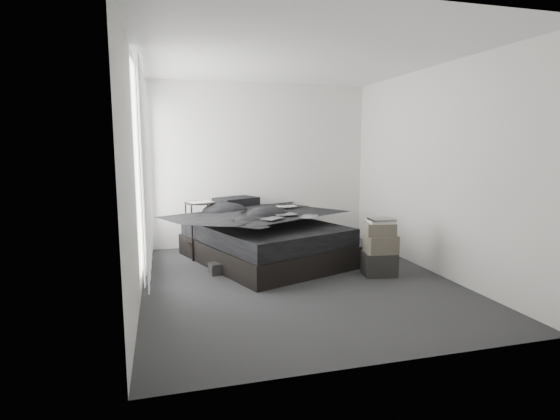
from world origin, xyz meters
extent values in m
cube|color=#2D2E30|center=(0.00, 0.00, 0.00)|extent=(3.60, 4.20, 0.01)
cube|color=white|center=(0.00, 0.00, 2.60)|extent=(3.60, 4.20, 0.01)
cube|color=silver|center=(0.00, 2.10, 1.30)|extent=(3.60, 0.01, 2.60)
cube|color=silver|center=(0.00, -2.10, 1.30)|extent=(3.60, 0.01, 2.60)
cube|color=silver|center=(-1.80, 0.00, 1.30)|extent=(0.01, 4.20, 2.60)
cube|color=silver|center=(1.80, 0.00, 1.30)|extent=(0.01, 4.20, 2.60)
cube|color=white|center=(-1.78, 0.90, 1.35)|extent=(0.02, 2.00, 2.30)
cube|color=white|center=(-1.73, 0.90, 1.28)|extent=(0.06, 2.12, 2.48)
cube|color=black|center=(-0.17, 1.02, 0.15)|extent=(2.31, 2.63, 0.30)
cube|color=black|center=(-0.17, 1.02, 0.41)|extent=(2.23, 2.55, 0.23)
imported|color=black|center=(-0.15, 0.97, 0.66)|extent=(2.16, 2.32, 0.26)
cube|color=black|center=(-0.51, 1.80, 0.61)|extent=(0.77, 0.65, 0.15)
cube|color=black|center=(-0.43, 1.81, 0.75)|extent=(0.74, 0.65, 0.14)
imported|color=silver|center=(0.20, 1.21, 0.80)|extent=(0.36, 0.24, 0.03)
cube|color=black|center=(-0.21, 0.38, 0.79)|extent=(0.33, 0.32, 0.01)
cube|color=black|center=(0.03, 0.64, 0.80)|extent=(0.30, 0.22, 0.01)
cube|color=black|center=(0.27, 0.39, 0.80)|extent=(0.31, 0.33, 0.01)
cylinder|color=black|center=(-1.02, 1.45, 0.40)|extent=(0.51, 0.51, 0.80)
cube|color=white|center=(-1.01, 1.44, 0.81)|extent=(0.37, 0.32, 0.02)
cube|color=black|center=(-0.93, 0.54, 0.06)|extent=(0.16, 0.20, 0.13)
cube|color=black|center=(1.06, -0.05, 0.15)|extent=(0.44, 0.37, 0.29)
cube|color=#5D5549|center=(1.07, -0.06, 0.40)|extent=(0.40, 0.33, 0.22)
cube|color=#5D5549|center=(1.05, -0.05, 0.59)|extent=(0.41, 0.35, 0.15)
cube|color=silver|center=(1.06, -0.05, 0.69)|extent=(0.34, 0.29, 0.03)
cube|color=silver|center=(1.07, -0.06, 0.71)|extent=(0.31, 0.25, 0.03)
camera|label=1|loc=(-1.54, -4.85, 1.62)|focal=28.00mm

